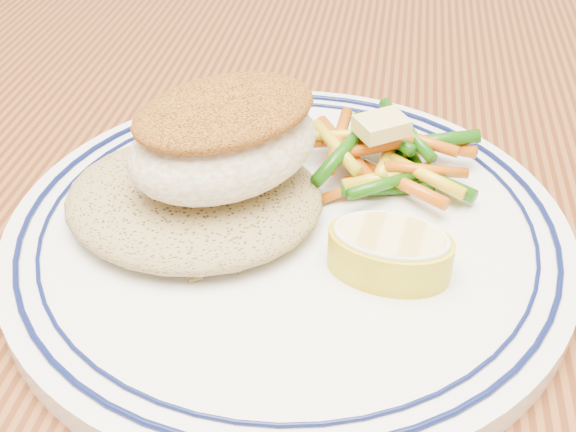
# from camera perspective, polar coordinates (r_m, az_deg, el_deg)

# --- Properties ---
(dining_table) EXTENTS (1.50, 0.90, 0.75)m
(dining_table) POSITION_cam_1_polar(r_m,az_deg,el_deg) (0.44, -4.90, -14.26)
(dining_table) COLOR #522610
(dining_table) RESTS_ON ground
(plate) EXTENTS (0.30, 0.30, 0.02)m
(plate) POSITION_cam_1_polar(r_m,az_deg,el_deg) (0.38, 0.00, -1.24)
(plate) COLOR white
(plate) RESTS_ON dining_table
(rice_pilaf) EXTENTS (0.14, 0.12, 0.03)m
(rice_pilaf) POSITION_cam_1_polar(r_m,az_deg,el_deg) (0.38, -7.47, 1.80)
(rice_pilaf) COLOR olive
(rice_pilaf) RESTS_ON plate
(fish_fillet) EXTENTS (0.13, 0.12, 0.05)m
(fish_fillet) POSITION_cam_1_polar(r_m,az_deg,el_deg) (0.37, -5.06, 6.20)
(fish_fillet) COLOR #EDE2C4
(fish_fillet) RESTS_ON rice_pilaf
(vegetable_pile) EXTENTS (0.11, 0.09, 0.03)m
(vegetable_pile) POSITION_cam_1_polar(r_m,az_deg,el_deg) (0.42, 7.80, 4.90)
(vegetable_pile) COLOR #BE5109
(vegetable_pile) RESTS_ON plate
(butter_pat) EXTENTS (0.03, 0.03, 0.01)m
(butter_pat) POSITION_cam_1_polar(r_m,az_deg,el_deg) (0.40, 7.40, 7.09)
(butter_pat) COLOR #E8CD71
(butter_pat) RESTS_ON vegetable_pile
(lemon_wedge) EXTENTS (0.07, 0.06, 0.02)m
(lemon_wedge) POSITION_cam_1_polar(r_m,az_deg,el_deg) (0.35, 8.04, -2.71)
(lemon_wedge) COLOR yellow
(lemon_wedge) RESTS_ON plate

